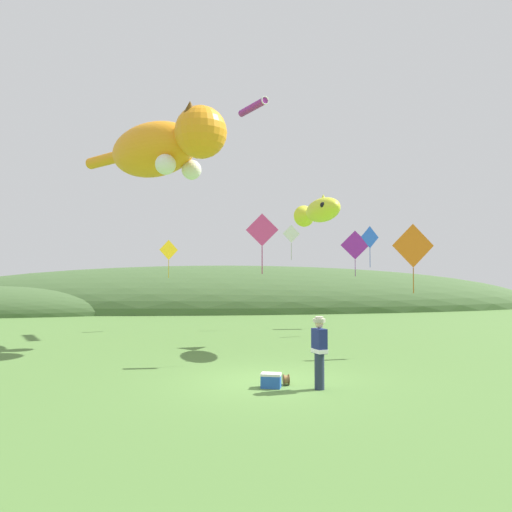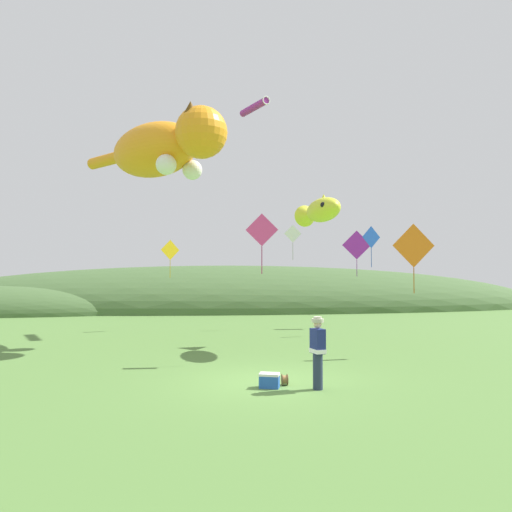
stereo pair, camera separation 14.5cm
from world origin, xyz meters
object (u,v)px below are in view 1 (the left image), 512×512
kite_diamond_violet (355,245)px  kite_diamond_gold (169,250)px  kite_fish_windsock (319,211)px  kite_diamond_white (291,234)px  kite_giant_cat (163,148)px  kite_diamond_pink (262,231)px  kite_diamond_orange (413,246)px  kite_diamond_blue (370,238)px  picnic_cooler (271,380)px  festival_attendant (319,350)px  kite_tube_streamer (253,107)px  kite_spool (286,380)px

kite_diamond_violet → kite_diamond_gold: 9.75m
kite_fish_windsock → kite_diamond_white: kite_fish_windsock is taller
kite_giant_cat → kite_diamond_violet: bearing=26.0°
kite_fish_windsock → kite_diamond_pink: (-2.49, -2.60, -0.99)m
kite_diamond_white → kite_diamond_orange: bearing=-72.2°
kite_fish_windsock → kite_diamond_orange: bearing=-32.0°
kite_diamond_blue → kite_diamond_orange: (-0.48, -6.02, -0.72)m
picnic_cooler → kite_diamond_white: 14.28m
festival_attendant → kite_diamond_white: kite_diamond_white is taller
picnic_cooler → festival_attendant: bearing=-14.2°
festival_attendant → kite_tube_streamer: (-0.38, 13.06, 10.38)m
kite_fish_windsock → kite_diamond_orange: 3.74m
kite_diamond_white → kite_diamond_violet: kite_diamond_white is taller
kite_fish_windsock → kite_diamond_orange: kite_fish_windsock is taller
kite_diamond_pink → kite_diamond_gold: 10.13m
kite_diamond_white → kite_diamond_gold: (-6.30, -0.06, -0.87)m
kite_diamond_pink → kite_diamond_white: (2.62, 9.50, 0.63)m
festival_attendant → kite_tube_streamer: size_ratio=0.75×
kite_diamond_pink → kite_diamond_white: size_ratio=1.08×
kite_diamond_pink → kite_diamond_blue: 8.99m
kite_giant_cat → kite_tube_streamer: size_ratio=2.92×
kite_diamond_pink → kite_diamond_gold: size_ratio=1.02×
kite_spool → kite_tube_streamer: bearing=88.4°
kite_giant_cat → kite_diamond_pink: (3.63, -4.91, -3.85)m
kite_tube_streamer → kite_diamond_orange: (4.85, -8.31, -7.54)m
kite_spool → kite_diamond_violet: kite_diamond_violet is taller
festival_attendant → kite_diamond_gold: bearing=109.0°
kite_tube_streamer → kite_diamond_white: (2.04, 0.43, -6.48)m
kite_giant_cat → kite_diamond_blue: (9.53, 1.86, -3.56)m
kite_spool → kite_fish_windsock: size_ratio=0.08×
festival_attendant → kite_diamond_white: bearing=83.0°
kite_spool → kite_diamond_white: (2.40, 12.94, 4.71)m
picnic_cooler → kite_diamond_gold: 14.11m
festival_attendant → kite_diamond_white: 14.14m
kite_spool → picnic_cooler: (-0.42, -0.26, 0.04)m
kite_spool → kite_diamond_pink: 5.35m
kite_diamond_orange → kite_diamond_pink: bearing=-172.0°
kite_diamond_white → kite_diamond_blue: size_ratio=0.94×
picnic_cooler → kite_giant_cat: kite_giant_cat is taller
kite_spool → kite_diamond_gold: size_ratio=0.14×
kite_spool → kite_diamond_pink: bearing=93.7°
kite_fish_windsock → kite_diamond_white: (0.13, 6.90, -0.36)m
festival_attendant → kite_spool: 1.23m
picnic_cooler → kite_diamond_pink: kite_diamond_pink is taller
kite_giant_cat → kite_diamond_orange: 10.84m
kite_diamond_white → kite_diamond_gold: kite_diamond_white is taller
kite_fish_windsock → kite_diamond_white: size_ratio=1.89×
kite_spool → kite_diamond_blue: kite_diamond_blue is taller
kite_diamond_orange → kite_diamond_gold: kite_diamond_orange is taller
kite_tube_streamer → kite_diamond_blue: kite_tube_streamer is taller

